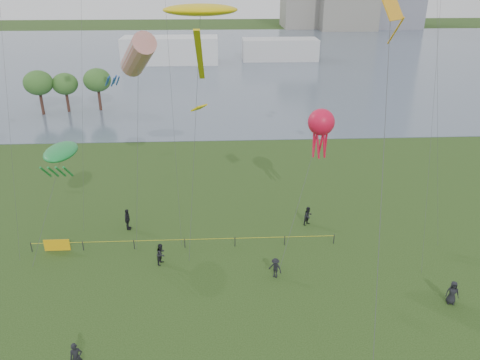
{
  "coord_description": "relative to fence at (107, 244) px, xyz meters",
  "views": [
    {
      "loc": [
        -1.35,
        -17.21,
        20.35
      ],
      "look_at": [
        0.0,
        10.0,
        8.0
      ],
      "focal_mm": 35.0,
      "sensor_mm": 36.0,
      "label": 1
    }
  ],
  "objects": [
    {
      "name": "spectator_b",
      "position": [
        12.84,
        -4.23,
        0.22
      ],
      "size": [
        1.15,
        1.05,
        1.55
      ],
      "primitive_type": "imported",
      "rotation": [
        0.0,
        0.0,
        -0.61
      ],
      "color": "black",
      "rests_on": "ground_plane"
    },
    {
      "name": "spectator_c",
      "position": [
        1.11,
        3.17,
        0.39
      ],
      "size": [
        0.54,
        1.14,
        1.89
      ],
      "primitive_type": "imported",
      "rotation": [
        0.0,
        0.0,
        1.5
      ],
      "color": "black",
      "rests_on": "ground_plane"
    },
    {
      "name": "pavilion_right",
      "position": [
        24.29,
        83.24,
        1.95
      ],
      "size": [
        18.0,
        7.0,
        5.0
      ],
      "primitive_type": "cube",
      "color": "silver",
      "rests_on": "ground_plane"
    },
    {
      "name": "kite_octopus",
      "position": [
        17.14,
        3.32,
        8.6
      ],
      "size": [
        4.94,
        7.75,
        10.31
      ],
      "rotation": [
        0.0,
        0.0,
        -0.39
      ],
      "color": "#3F3F42"
    },
    {
      "name": "kite_stingray",
      "position": [
        7.92,
        1.19,
        17.2
      ],
      "size": [
        5.04,
        10.05,
        18.22
      ],
      "rotation": [
        0.0,
        0.0,
        -0.41
      ],
      "color": "#3F3F42"
    },
    {
      "name": "spectator_d",
      "position": [
        24.2,
        -7.68,
        0.29
      ],
      "size": [
        0.94,
        0.74,
        1.68
      ],
      "primitive_type": "imported",
      "rotation": [
        0.0,
        0.0,
        -0.27
      ],
      "color": "black",
      "rests_on": "ground_plane"
    },
    {
      "name": "kite_delta",
      "position": [
        16.86,
        -10.26,
        17.25
      ],
      "size": [
        2.13,
        8.86,
        19.44
      ],
      "rotation": [
        0.0,
        0.0,
        0.22
      ],
      "color": "#3F3F42"
    },
    {
      "name": "lake",
      "position": [
        10.29,
        85.24,
        -0.53
      ],
      "size": [
        400.0,
        120.0,
        0.08
      ],
      "primitive_type": "cube",
      "color": "slate",
      "rests_on": "ground_plane"
    },
    {
      "name": "spectator_g",
      "position": [
        16.59,
        3.2,
        0.29
      ],
      "size": [
        1.04,
        0.99,
        1.69
      ],
      "primitive_type": "imported",
      "rotation": [
        0.0,
        0.0,
        0.61
      ],
      "color": "black",
      "rests_on": "ground_plane"
    },
    {
      "name": "trees",
      "position": [
        -21.66,
        36.19,
        4.17
      ],
      "size": [
        30.54,
        14.0,
        6.84
      ],
      "color": "#3A221A",
      "rests_on": "ground_plane"
    },
    {
      "name": "spectator_f",
      "position": [
        0.95,
        -12.31,
        0.39
      ],
      "size": [
        0.81,
        0.69,
        1.89
      ],
      "primitive_type": "imported",
      "rotation": [
        0.0,
        0.0,
        0.42
      ],
      "color": "black",
      "rests_on": "ground_plane"
    },
    {
      "name": "kite_windsock",
      "position": [
        3.21,
        3.12,
        14.03
      ],
      "size": [
        4.21,
        5.83,
        16.47
      ],
      "rotation": [
        0.0,
        0.0,
        0.07
      ],
      "color": "#3F3F42"
    },
    {
      "name": "pavilion_left",
      "position": [
        -1.71,
        80.24,
        2.45
      ],
      "size": [
        22.0,
        8.0,
        6.0
      ],
      "primitive_type": "cube",
      "color": "silver",
      "rests_on": "ground_plane"
    },
    {
      "name": "kite_creature",
      "position": [
        -3.18,
        2.3,
        6.91
      ],
      "size": [
        3.16,
        6.55,
        7.92
      ],
      "rotation": [
        0.0,
        0.0,
        -0.24
      ],
      "color": "#3F3F42"
    },
    {
      "name": "spectator_a",
      "position": [
        4.5,
        -2.1,
        0.3
      ],
      "size": [
        0.9,
        1.01,
        1.7
      ],
      "primitive_type": "imported",
      "rotation": [
        0.0,
        0.0,
        1.19
      ],
      "color": "black",
      "rests_on": "ground_plane"
    },
    {
      "name": "fence",
      "position": [
        0.0,
        0.0,
        0.0
      ],
      "size": [
        24.07,
        0.07,
        1.05
      ],
      "color": "black",
      "rests_on": "ground_plane"
    }
  ]
}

